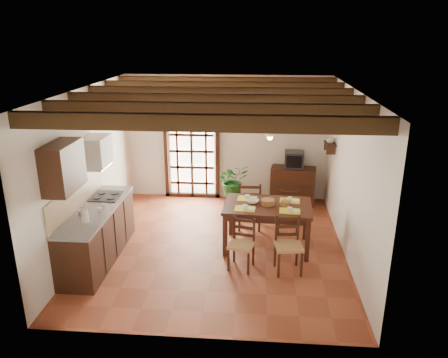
# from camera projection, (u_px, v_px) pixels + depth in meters

# --- Properties ---
(ground_plane) EXTENTS (5.00, 5.00, 0.00)m
(ground_plane) POSITION_uv_depth(u_px,v_px,m) (217.00, 246.00, 7.90)
(ground_plane) COLOR brown
(room_shell) EXTENTS (4.52, 5.02, 2.81)m
(room_shell) POSITION_uv_depth(u_px,v_px,m) (216.00, 149.00, 7.31)
(room_shell) COLOR silver
(room_shell) RESTS_ON ground_plane
(ceiling_beams) EXTENTS (4.50, 4.34, 0.20)m
(ceiling_beams) POSITION_uv_depth(u_px,v_px,m) (216.00, 97.00, 7.03)
(ceiling_beams) COLOR black
(ceiling_beams) RESTS_ON room_shell
(french_door) EXTENTS (1.26, 0.11, 2.32)m
(french_door) POSITION_uv_depth(u_px,v_px,m) (192.00, 148.00, 9.89)
(french_door) COLOR white
(french_door) RESTS_ON ground_plane
(kitchen_counter) EXTENTS (0.64, 2.25, 1.38)m
(kitchen_counter) POSITION_uv_depth(u_px,v_px,m) (97.00, 233.00, 7.33)
(kitchen_counter) COLOR black
(kitchen_counter) RESTS_ON ground_plane
(upper_cabinet) EXTENTS (0.35, 0.80, 0.70)m
(upper_cabinet) POSITION_uv_depth(u_px,v_px,m) (63.00, 167.00, 6.23)
(upper_cabinet) COLOR black
(upper_cabinet) RESTS_ON room_shell
(range_hood) EXTENTS (0.38, 0.60, 0.54)m
(range_hood) POSITION_uv_depth(u_px,v_px,m) (97.00, 152.00, 7.45)
(range_hood) COLOR white
(range_hood) RESTS_ON room_shell
(counter_items) EXTENTS (0.50, 1.43, 0.25)m
(counter_items) POSITION_uv_depth(u_px,v_px,m) (97.00, 204.00, 7.26)
(counter_items) COLOR black
(counter_items) RESTS_ON kitchen_counter
(dining_table) EXTENTS (1.57, 1.06, 0.82)m
(dining_table) POSITION_uv_depth(u_px,v_px,m) (268.00, 210.00, 7.63)
(dining_table) COLOR #3A1B12
(dining_table) RESTS_ON ground_plane
(chair_near_left) EXTENTS (0.46, 0.45, 0.84)m
(chair_near_left) POSITION_uv_depth(u_px,v_px,m) (241.00, 253.00, 7.10)
(chair_near_left) COLOR #B3864C
(chair_near_left) RESTS_ON ground_plane
(chair_near_right) EXTENTS (0.47, 0.46, 0.91)m
(chair_near_right) POSITION_uv_depth(u_px,v_px,m) (288.00, 255.00, 7.00)
(chair_near_right) COLOR #B3864C
(chair_near_right) RESTS_ON ground_plane
(chair_far_left) EXTENTS (0.46, 0.44, 0.97)m
(chair_far_left) POSITION_uv_depth(u_px,v_px,m) (249.00, 213.00, 8.54)
(chair_far_left) COLOR #B3864C
(chair_far_left) RESTS_ON ground_plane
(chair_far_right) EXTENTS (0.44, 0.43, 0.89)m
(chair_far_right) POSITION_uv_depth(u_px,v_px,m) (288.00, 217.00, 8.45)
(chair_far_right) COLOR #B3864C
(chair_far_right) RESTS_ON ground_plane
(table_setting) EXTENTS (1.10, 0.74, 0.10)m
(table_setting) POSITION_uv_depth(u_px,v_px,m) (268.00, 199.00, 7.57)
(table_setting) COLOR yellow
(table_setting) RESTS_ON dining_table
(table_bowl) EXTENTS (0.25, 0.25, 0.05)m
(table_bowl) POSITION_uv_depth(u_px,v_px,m) (253.00, 201.00, 7.68)
(table_bowl) COLOR white
(table_bowl) RESTS_ON dining_table
(sideboard) EXTENTS (1.03, 0.57, 0.83)m
(sideboard) POSITION_uv_depth(u_px,v_px,m) (293.00, 185.00, 9.75)
(sideboard) COLOR black
(sideboard) RESTS_ON ground_plane
(crt_tv) EXTENTS (0.44, 0.41, 0.36)m
(crt_tv) POSITION_uv_depth(u_px,v_px,m) (294.00, 160.00, 9.55)
(crt_tv) COLOR black
(crt_tv) RESTS_ON sideboard
(fuse_box) EXTENTS (0.25, 0.03, 0.32)m
(fuse_box) POSITION_uv_depth(u_px,v_px,m) (295.00, 124.00, 9.56)
(fuse_box) COLOR white
(fuse_box) RESTS_ON room_shell
(plant_pot) EXTENTS (0.34, 0.34, 0.21)m
(plant_pot) POSITION_uv_depth(u_px,v_px,m) (233.00, 199.00, 9.80)
(plant_pot) COLOR maroon
(plant_pot) RESTS_ON ground_plane
(potted_plant) EXTENTS (2.19, 2.07, 1.93)m
(potted_plant) POSITION_uv_depth(u_px,v_px,m) (233.00, 180.00, 9.65)
(potted_plant) COLOR #144C19
(potted_plant) RESTS_ON ground_plane
(wall_shelf) EXTENTS (0.20, 0.42, 0.20)m
(wall_shelf) POSITION_uv_depth(u_px,v_px,m) (330.00, 145.00, 8.76)
(wall_shelf) COLOR black
(wall_shelf) RESTS_ON room_shell
(shelf_vase) EXTENTS (0.15, 0.15, 0.15)m
(shelf_vase) POSITION_uv_depth(u_px,v_px,m) (330.00, 139.00, 8.71)
(shelf_vase) COLOR #B2BFB2
(shelf_vase) RESTS_ON wall_shelf
(shelf_flowers) EXTENTS (0.14, 0.14, 0.36)m
(shelf_flowers) POSITION_uv_depth(u_px,v_px,m) (331.00, 128.00, 8.64)
(shelf_flowers) COLOR yellow
(shelf_flowers) RESTS_ON shelf_vase
(framed_picture) EXTENTS (0.03, 0.32, 0.32)m
(framed_picture) POSITION_uv_depth(u_px,v_px,m) (336.00, 119.00, 8.58)
(framed_picture) COLOR brown
(framed_picture) RESTS_ON room_shell
(pendant_lamp) EXTENTS (0.36, 0.36, 0.84)m
(pendant_lamp) POSITION_uv_depth(u_px,v_px,m) (270.00, 133.00, 7.29)
(pendant_lamp) COLOR black
(pendant_lamp) RESTS_ON room_shell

